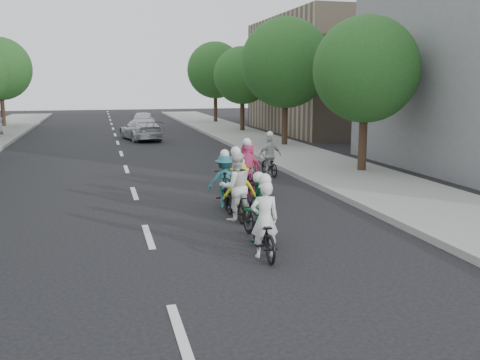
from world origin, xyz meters
name	(u,v)px	position (x,y,z in m)	size (l,w,h in m)	color
ground	(148,236)	(0.00, 0.00, 0.00)	(120.00, 120.00, 0.00)	black
sidewalk_right	(309,160)	(8.00, 10.00, 0.07)	(4.00, 80.00, 0.15)	gray
curb_right	(268,162)	(6.05, 10.00, 0.09)	(0.18, 80.00, 0.18)	#999993
bldg_se	(341,75)	(16.00, 24.00, 4.00)	(10.00, 14.00, 8.00)	gray
tree_l_5	(0,69)	(-8.20, 33.00, 4.52)	(4.80, 4.80, 6.93)	black
tree_r_0	(366,70)	(8.80, 6.60, 3.96)	(4.00, 4.00, 5.97)	black
tree_r_1	(286,63)	(8.80, 15.60, 4.52)	(4.80, 4.80, 6.93)	black
tree_r_2	(242,75)	(8.80, 24.60, 3.96)	(4.00, 4.00, 5.97)	black
tree_r_3	(215,70)	(8.80, 33.60, 4.52)	(4.80, 4.80, 6.93)	black
cyclist_0	(263,229)	(2.15, -1.99, 0.56)	(0.72, 1.81, 1.72)	black
cyclist_1	(258,215)	(2.35, -0.92, 0.59)	(0.76, 1.66, 1.57)	black
cyclist_2	(239,194)	(2.54, 1.43, 0.58)	(0.97, 1.84, 1.58)	black
cyclist_3	(246,175)	(3.35, 3.66, 0.67)	(1.03, 1.63, 1.83)	black
cyclist_4	(247,174)	(3.55, 4.35, 0.60)	(0.93, 1.88, 1.72)	black
cyclist_5	(247,172)	(3.68, 4.78, 0.57)	(0.61, 1.63, 1.63)	black
cyclist_6	(235,193)	(2.32, 0.97, 0.70)	(0.91, 1.57, 1.91)	black
cyclist_7	(224,185)	(2.38, 2.49, 0.64)	(1.04, 1.78, 1.65)	black
cyclist_8	(269,160)	(5.20, 7.10, 0.58)	(0.93, 1.56, 1.70)	black
follow_car_lead	(141,130)	(1.45, 21.23, 0.64)	(1.81, 4.44, 1.29)	silver
follow_car_trail	(143,120)	(2.20, 28.48, 0.70)	(1.65, 4.10, 1.40)	white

